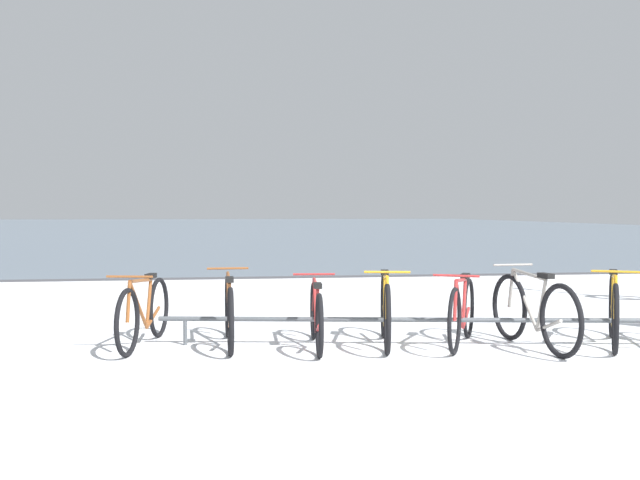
# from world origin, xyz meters

# --- Properties ---
(ground) EXTENTS (80.00, 132.00, 0.08)m
(ground) POSITION_xyz_m (0.00, 53.90, -0.04)
(ground) COLOR white
(bike_rack) EXTENTS (5.55, 0.98, 0.31)m
(bike_rack) POSITION_xyz_m (-0.01, 2.07, 0.27)
(bike_rack) COLOR #4C5156
(bike_rack) RESTS_ON ground
(bicycle_0) EXTENTS (0.51, 1.74, 0.79)m
(bicycle_0) POSITION_xyz_m (-2.92, 2.47, 0.36)
(bicycle_0) COLOR black
(bicycle_0) RESTS_ON ground
(bicycle_1) EXTENTS (0.46, 1.75, 0.79)m
(bicycle_1) POSITION_xyz_m (-2.04, 2.39, 0.36)
(bicycle_1) COLOR black
(bicycle_1) RESTS_ON ground
(bicycle_2) EXTENTS (0.46, 1.66, 0.74)m
(bicycle_2) POSITION_xyz_m (-1.15, 2.15, 0.34)
(bicycle_2) COLOR black
(bicycle_2) RESTS_ON ground
(bicycle_3) EXTENTS (0.49, 1.66, 0.83)m
(bicycle_3) POSITION_xyz_m (-0.41, 2.17, 0.37)
(bicycle_3) COLOR black
(bicycle_3) RESTS_ON ground
(bicycle_4) EXTENTS (0.81, 1.49, 0.79)m
(bicycle_4) POSITION_xyz_m (0.39, 2.04, 0.36)
(bicycle_4) COLOR black
(bicycle_4) RESTS_ON ground
(bicycle_5) EXTENTS (0.46, 1.74, 0.85)m
(bicycle_5) POSITION_xyz_m (1.07, 1.80, 0.38)
(bicycle_5) COLOR black
(bicycle_5) RESTS_ON ground
(bicycle_6) EXTENTS (0.88, 1.56, 0.83)m
(bicycle_6) POSITION_xyz_m (1.98, 1.83, 0.37)
(bicycle_6) COLOR black
(bicycle_6) RESTS_ON ground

